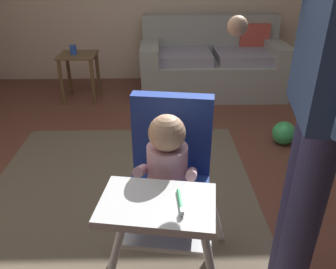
% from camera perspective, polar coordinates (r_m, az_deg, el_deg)
% --- Properties ---
extents(ground, '(6.15, 6.73, 0.10)m').
position_cam_1_polar(ground, '(2.40, -0.68, -11.10)').
color(ground, brown).
extents(area_rug, '(1.86, 2.56, 0.01)m').
position_cam_1_polar(area_rug, '(2.16, -8.80, -14.74)').
color(area_rug, brown).
rests_on(area_rug, ground).
extents(couch, '(1.66, 0.86, 0.86)m').
position_cam_1_polar(couch, '(4.15, 7.43, 11.77)').
color(couch, gray).
rests_on(couch, ground).
extents(high_chair, '(0.69, 0.79, 0.93)m').
position_cam_1_polar(high_chair, '(1.46, 0.01, -6.20)').
color(high_chair, silver).
rests_on(high_chair, ground).
extents(adult_standing, '(0.51, 0.56, 1.70)m').
position_cam_1_polar(adult_standing, '(1.34, 24.58, 3.91)').
color(adult_standing, '#3B395F').
rests_on(adult_standing, ground).
extents(toy_ball, '(0.20, 0.20, 0.20)m').
position_cam_1_polar(toy_ball, '(3.10, 18.99, 0.23)').
color(toy_ball, green).
rests_on(toy_ball, ground).
extents(side_table, '(0.40, 0.40, 0.52)m').
position_cam_1_polar(side_table, '(3.96, -14.80, 11.03)').
color(side_table, brown).
rests_on(side_table, ground).
extents(sippy_cup, '(0.07, 0.07, 0.10)m').
position_cam_1_polar(sippy_cup, '(3.92, -15.72, 13.65)').
color(sippy_cup, '#284CB7').
rests_on(sippy_cup, side_table).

